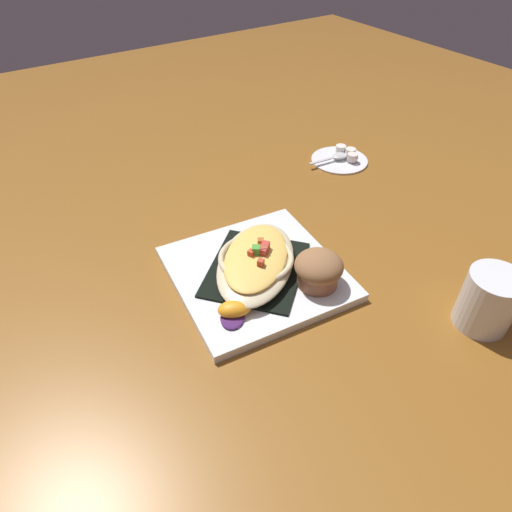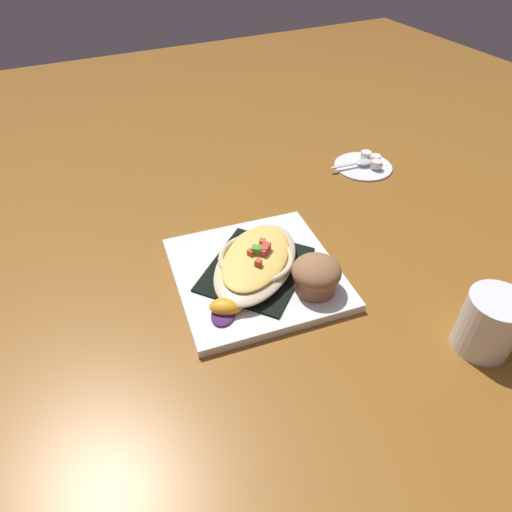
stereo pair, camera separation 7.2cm
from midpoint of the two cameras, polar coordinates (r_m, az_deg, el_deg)
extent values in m
plane|color=brown|center=(0.75, 2.75, -2.75)|extent=(2.60, 2.60, 0.00)
cube|color=white|center=(0.75, 2.77, -2.31)|extent=(0.29, 0.29, 0.02)
cube|color=black|center=(0.74, 2.79, -1.76)|extent=(0.23, 0.23, 0.00)
ellipsoid|color=beige|center=(0.73, 2.83, -0.89)|extent=(0.23, 0.23, 0.03)
torus|color=beige|center=(0.73, 2.85, -0.36)|extent=(0.17, 0.17, 0.01)
ellipsoid|color=#F5C55A|center=(0.72, 2.85, -0.24)|extent=(0.19, 0.19, 0.02)
cube|color=#CF3E33|center=(0.72, 4.03, 1.23)|extent=(0.02, 0.02, 0.01)
cube|color=#B55235|center=(0.72, 3.88, 0.66)|extent=(0.02, 0.02, 0.01)
cube|color=green|center=(0.72, 3.17, 0.71)|extent=(0.02, 0.02, 0.01)
cube|color=#C9413D|center=(0.71, 3.82, 0.41)|extent=(0.02, 0.02, 0.01)
cube|color=#C7462D|center=(0.69, 3.27, -0.98)|extent=(0.01, 0.01, 0.01)
cube|color=#D44929|center=(0.71, 2.43, 0.12)|extent=(0.01, 0.01, 0.01)
cube|color=#BA5B28|center=(0.73, 3.64, 1.65)|extent=(0.01, 0.01, 0.01)
cylinder|color=#996043|center=(0.71, 10.41, -3.43)|extent=(0.06, 0.06, 0.03)
ellipsoid|color=#936540|center=(0.70, 10.63, -2.07)|extent=(0.08, 0.08, 0.04)
ellipsoid|color=#4C0F23|center=(0.69, 10.73, -1.48)|extent=(0.03, 0.03, 0.01)
ellipsoid|color=#49225D|center=(0.67, -1.04, -7.54)|extent=(0.06, 0.06, 0.01)
ellipsoid|color=orange|center=(0.67, -0.68, -6.51)|extent=(0.06, 0.05, 0.02)
cylinder|color=white|center=(0.71, 30.07, -7.55)|extent=(0.08, 0.08, 0.09)
cylinder|color=#4C2D14|center=(0.74, 29.27, -9.20)|extent=(0.07, 0.07, 0.03)
cylinder|color=white|center=(1.08, 15.32, 10.92)|extent=(0.13, 0.13, 0.01)
ellipsoid|color=silver|center=(1.08, 15.40, 11.33)|extent=(0.04, 0.03, 0.01)
cube|color=silver|center=(1.05, 13.17, 11.02)|extent=(0.07, 0.01, 0.00)
cylinder|color=white|center=(1.07, 16.91, 11.00)|extent=(0.02, 0.02, 0.02)
cylinder|color=white|center=(1.09, 16.75, 11.66)|extent=(0.02, 0.02, 0.02)
cylinder|color=white|center=(1.10, 15.62, 12.17)|extent=(0.02, 0.02, 0.02)
camera|label=1|loc=(0.04, -87.13, 2.46)|focal=31.61mm
camera|label=2|loc=(0.04, 92.87, -2.46)|focal=31.61mm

